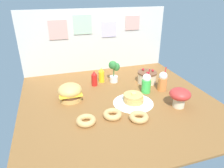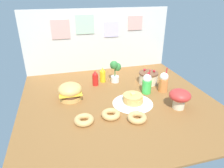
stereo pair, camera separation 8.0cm
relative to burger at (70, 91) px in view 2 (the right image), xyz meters
The scene contains 15 objects.
ground_plane 0.55m from the burger, 19.30° to the right, with size 2.11×2.03×0.02m, color brown.
back_wall 1.04m from the burger, 58.68° to the left, with size 2.11×0.04×0.89m.
doily_mat 0.71m from the burger, 23.95° to the right, with size 0.44×0.44×0.00m, color white.
burger is the anchor object (origin of this frame).
pancake_stack 0.70m from the burger, 23.96° to the right, with size 0.34×0.34×0.12m.
layer_cake 1.04m from the burger, ahead, with size 0.25×0.25×0.18m.
ketchup_bottle 0.44m from the burger, 39.57° to the left, with size 0.08×0.08×0.20m.
mustard_bottle 0.58m from the burger, 38.49° to the left, with size 0.08×0.08×0.20m.
cream_soda_cup 0.89m from the burger, ahead, with size 0.11×0.11×0.30m.
orange_float_cup 1.11m from the burger, ahead, with size 0.11×0.11×0.30m.
donut_pink_glaze 0.51m from the burger, 80.82° to the right, with size 0.19×0.19×0.06m.
donut_chocolate 0.59m from the burger, 53.88° to the right, with size 0.19×0.19×0.06m.
donut_vanilla 0.82m from the burger, 46.10° to the right, with size 0.19×0.19×0.06m.
potted_plant 0.69m from the burger, 26.94° to the left, with size 0.14×0.12×0.30m.
mushroom_stool 1.18m from the burger, 25.14° to the right, with size 0.22×0.22×0.21m.
Camera 2 is at (-0.59, -1.90, 1.13)m, focal length 32.72 mm.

